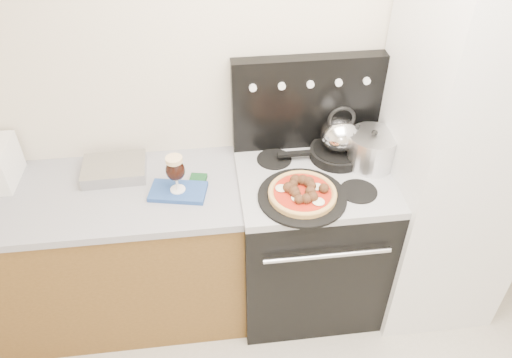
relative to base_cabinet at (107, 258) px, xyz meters
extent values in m
cube|color=beige|center=(1.02, 0.30, 0.82)|extent=(3.50, 0.01, 2.50)
cube|color=brown|center=(0.00, 0.00, 0.00)|extent=(1.45, 0.60, 0.86)
cube|color=#9797A2|center=(0.00, 0.00, 0.45)|extent=(1.48, 0.63, 0.04)
cube|color=black|center=(1.10, -0.02, 0.01)|extent=(0.76, 0.65, 0.88)
cube|color=#ADADB2|center=(1.10, -0.02, 0.47)|extent=(0.76, 0.65, 0.04)
cube|color=black|center=(1.10, 0.25, 0.74)|extent=(0.76, 0.08, 0.50)
cube|color=silver|center=(1.80, -0.05, 0.52)|extent=(0.64, 0.68, 1.90)
cube|color=silver|center=(0.12, 0.13, 0.50)|extent=(0.31, 0.23, 0.06)
cube|color=#24468E|center=(0.43, -0.06, 0.48)|extent=(0.29, 0.21, 0.02)
cylinder|color=black|center=(1.01, -0.19, 0.50)|extent=(0.42, 0.42, 0.01)
cylinder|color=#242424|center=(1.25, 0.11, 0.52)|extent=(0.29, 0.29, 0.05)
cylinder|color=silver|center=(1.40, 0.03, 0.58)|extent=(0.29, 0.29, 0.17)
camera|label=1|loc=(0.58, -1.90, 2.04)|focal=35.00mm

